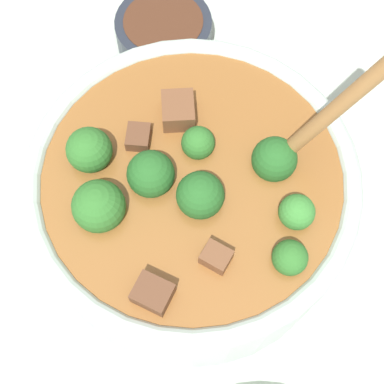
# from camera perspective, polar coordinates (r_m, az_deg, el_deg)

# --- Properties ---
(ground_plane) EXTENTS (4.00, 4.00, 0.00)m
(ground_plane) POSITION_cam_1_polar(r_m,az_deg,el_deg) (0.52, -0.00, -3.29)
(ground_plane) COLOR #ADBCAD
(stew_bowl) EXTENTS (0.29, 0.27, 0.27)m
(stew_bowl) POSITION_cam_1_polar(r_m,az_deg,el_deg) (0.46, -0.01, -0.43)
(stew_bowl) COLOR #B2C6BC
(stew_bowl) RESTS_ON ground_plane
(condiment_bowl) EXTENTS (0.11, 0.11, 0.04)m
(condiment_bowl) POSITION_cam_1_polar(r_m,az_deg,el_deg) (0.62, -3.02, 16.71)
(condiment_bowl) COLOR #232833
(condiment_bowl) RESTS_ON ground_plane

